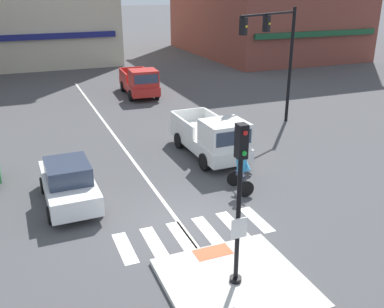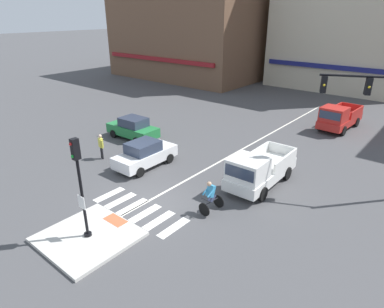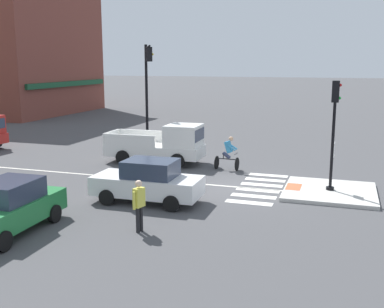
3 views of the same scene
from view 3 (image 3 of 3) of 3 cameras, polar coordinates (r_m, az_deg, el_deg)
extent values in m
plane|color=#474749|center=(20.24, 6.47, -3.92)|extent=(300.00, 300.00, 0.00)
cube|color=beige|center=(19.84, 16.41, -4.40)|extent=(3.66, 3.59, 0.15)
cube|color=#DB5B38|center=(19.90, 12.26, -3.91)|extent=(1.10, 0.60, 0.01)
cylinder|color=black|center=(19.80, 16.43, -4.02)|extent=(0.32, 0.32, 0.12)
cylinder|color=black|center=(19.43, 16.72, 1.02)|extent=(0.12, 0.12, 3.41)
cube|color=white|center=(19.46, 16.91, 0.51)|extent=(0.44, 0.03, 0.56)
cube|color=black|center=(19.19, 17.07, 7.28)|extent=(0.24, 0.28, 0.84)
sphere|color=red|center=(19.18, 17.60, 7.99)|extent=(0.12, 0.12, 0.12)
sphere|color=green|center=(19.21, 17.51, 6.50)|extent=(0.12, 0.12, 0.12)
cube|color=silver|center=(17.95, 6.94, -5.88)|extent=(0.44, 1.80, 0.01)
cube|color=silver|center=(18.82, 7.50, -5.09)|extent=(0.44, 1.80, 0.01)
cube|color=silver|center=(19.69, 8.00, -4.38)|extent=(0.44, 1.80, 0.01)
cube|color=silver|center=(20.56, 8.47, -3.72)|extent=(0.44, 1.80, 0.01)
cube|color=silver|center=(21.44, 8.89, -3.12)|extent=(0.44, 1.80, 0.01)
cube|color=silver|center=(22.32, 9.28, -2.56)|extent=(0.44, 1.80, 0.01)
cube|color=silver|center=(24.07, -17.66, -1.95)|extent=(0.14, 28.00, 0.01)
cylinder|color=black|center=(31.57, -5.54, 7.34)|extent=(0.18, 0.18, 6.36)
cylinder|color=black|center=(29.06, -5.43, 12.81)|extent=(4.47, 2.28, 0.11)
cube|color=black|center=(28.80, -5.39, 11.93)|extent=(0.37, 0.38, 0.80)
sphere|color=gold|center=(28.81, -5.05, 11.93)|extent=(0.12, 0.12, 0.12)
cube|color=black|center=(26.83, -5.19, 11.99)|extent=(0.37, 0.38, 0.80)
sphere|color=gold|center=(26.84, -4.82, 12.00)|extent=(0.12, 0.12, 0.12)
cube|color=#194C2D|center=(49.06, -14.73, 8.26)|extent=(13.37, 0.30, 0.50)
cube|color=white|center=(17.81, -5.47, -3.82)|extent=(1.75, 4.12, 0.70)
cube|color=#2D384C|center=(17.59, -5.06, -1.76)|extent=(1.50, 1.92, 0.64)
cylinder|color=black|center=(17.71, -10.31, -5.22)|extent=(0.19, 0.60, 0.60)
cylinder|color=black|center=(19.14, -7.99, -3.91)|extent=(0.19, 0.60, 0.60)
cylinder|color=black|center=(16.71, -2.53, -6.04)|extent=(0.19, 0.60, 0.60)
cylinder|color=black|center=(18.22, -0.73, -4.57)|extent=(0.19, 0.60, 0.60)
cube|color=#237A3D|center=(15.66, -21.57, -6.68)|extent=(4.15, 1.82, 0.70)
cube|color=#2D384C|center=(15.59, -21.41, -4.18)|extent=(1.94, 1.53, 0.64)
cylinder|color=black|center=(14.33, -21.96, -9.82)|extent=(0.60, 0.20, 0.60)
cylinder|color=black|center=(16.27, -16.39, -6.98)|extent=(0.60, 0.20, 0.60)
cylinder|color=black|center=(17.21, -21.08, -6.29)|extent=(0.60, 0.20, 0.60)
cube|color=white|center=(24.72, -4.55, 0.48)|extent=(1.99, 5.13, 0.60)
cube|color=white|center=(24.04, -1.03, 2.27)|extent=(1.83, 1.73, 1.10)
cube|color=#2D384C|center=(23.78, 0.87, 2.37)|extent=(1.62, 0.11, 0.60)
cube|color=white|center=(25.82, -5.94, 2.26)|extent=(0.17, 2.81, 0.60)
cube|color=white|center=(24.21, -7.59, 1.63)|extent=(0.17, 2.81, 0.60)
cube|color=white|center=(25.64, -9.77, 2.10)|extent=(1.80, 0.13, 0.60)
cylinder|color=black|center=(25.10, -0.41, -0.02)|extent=(0.25, 0.76, 0.76)
cylinder|color=black|center=(23.40, -1.76, -0.84)|extent=(0.25, 0.76, 0.76)
cylinder|color=black|center=(26.14, -6.66, 0.35)|extent=(0.25, 0.76, 0.76)
cylinder|color=black|center=(24.52, -8.37, -0.41)|extent=(0.25, 0.76, 0.76)
cylinder|color=black|center=(22.97, 5.49, -1.24)|extent=(0.66, 0.09, 0.66)
cylinder|color=black|center=(23.29, 3.02, -1.04)|extent=(0.66, 0.09, 0.66)
cylinder|color=black|center=(23.08, 4.26, -0.61)|extent=(0.11, 0.89, 0.05)
cylinder|color=black|center=(23.10, 3.84, -0.13)|extent=(0.04, 0.04, 0.30)
cylinder|color=black|center=(22.88, 5.40, 0.04)|extent=(0.44, 0.07, 0.04)
cylinder|color=#2D334C|center=(23.13, 4.28, -0.13)|extent=(0.15, 0.40, 0.33)
cylinder|color=#2D334C|center=(22.98, 4.15, -0.20)|extent=(0.15, 0.40, 0.33)
cube|color=#338CBF|center=(22.94, 4.47, 0.87)|extent=(0.37, 0.41, 0.60)
sphere|color=tan|center=(22.84, 4.77, 1.86)|extent=(0.22, 0.22, 0.22)
cylinder|color=#338CBF|center=(23.04, 5.02, 0.90)|extent=(0.11, 0.46, 0.31)
cylinder|color=#338CBF|center=(22.74, 4.78, 0.77)|extent=(0.11, 0.46, 0.31)
cylinder|color=black|center=(14.77, -6.61, -7.98)|extent=(0.12, 0.12, 0.82)
cylinder|color=black|center=(14.89, -6.22, -7.82)|extent=(0.12, 0.12, 0.82)
cube|color=#DBD64C|center=(14.62, -6.47, -5.27)|extent=(0.41, 0.31, 0.60)
cylinder|color=#DBD64C|center=(14.46, -7.06, -5.66)|extent=(0.09, 0.09, 0.56)
cylinder|color=#DBD64C|center=(14.80, -5.90, -5.25)|extent=(0.09, 0.09, 0.56)
sphere|color=beige|center=(14.50, -6.51, -3.60)|extent=(0.22, 0.22, 0.22)
camera|label=1|loc=(16.71, 49.11, 15.41)|focal=41.06mm
camera|label=2|loc=(30.70, 30.17, 16.49)|focal=31.17mm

